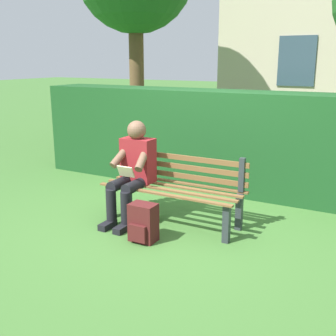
% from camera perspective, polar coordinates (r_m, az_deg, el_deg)
% --- Properties ---
extents(ground, '(60.00, 60.00, 0.00)m').
position_cam_1_polar(ground, '(4.89, 0.57, -7.52)').
color(ground, '#3D6B2D').
extents(park_bench, '(1.63, 0.55, 0.81)m').
position_cam_1_polar(park_bench, '(4.82, 1.04, -2.54)').
color(park_bench, '#2D3338').
rests_on(park_bench, ground).
extents(person_seated, '(0.44, 0.73, 1.16)m').
position_cam_1_polar(person_seated, '(4.84, -4.85, -0.14)').
color(person_seated, maroon).
rests_on(person_seated, ground).
extents(hedge_backdrop, '(6.38, 0.80, 1.53)m').
position_cam_1_polar(hedge_backdrop, '(5.98, 10.04, 3.77)').
color(hedge_backdrop, '#19471E').
rests_on(hedge_backdrop, ground).
extents(backpack, '(0.28, 0.26, 0.40)m').
position_cam_1_polar(backpack, '(4.38, -3.41, -7.49)').
color(backpack, '#4C1919').
rests_on(backpack, ground).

